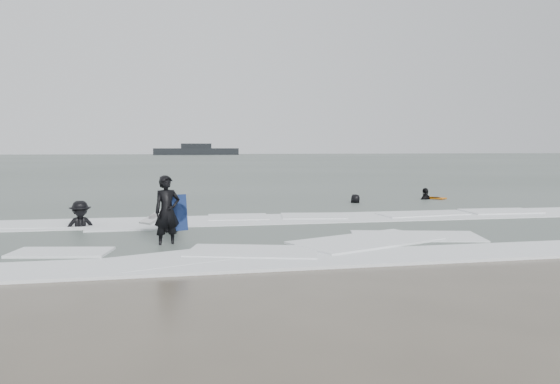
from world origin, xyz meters
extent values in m
plane|color=brown|center=(0.00, 0.00, 0.00)|extent=(320.00, 320.00, 0.00)
plane|color=#47544C|center=(0.00, 80.00, 0.06)|extent=(320.00, 320.00, 0.00)
imported|color=black|center=(-3.57, 1.77, 0.00)|extent=(0.80, 0.67, 1.87)
imported|color=black|center=(-3.51, 3.97, 0.00)|extent=(0.88, 0.77, 1.55)
imported|color=black|center=(-6.29, 5.21, 0.00)|extent=(1.26, 0.90, 1.76)
imported|color=black|center=(8.39, 11.79, 0.00)|extent=(1.11, 0.85, 1.75)
imported|color=black|center=(4.55, 10.84, 0.00)|extent=(0.89, 0.92, 1.59)
cube|color=white|center=(0.00, -0.60, 0.03)|extent=(30.03, 2.32, 0.07)
cube|color=white|center=(0.00, 6.00, 0.04)|extent=(30.00, 2.60, 0.09)
cube|color=black|center=(2.05, 145.27, 1.00)|extent=(23.92, 4.27, 1.88)
cube|color=black|center=(2.05, 145.27, 2.62)|extent=(8.54, 2.56, 1.37)
camera|label=1|loc=(-3.29, -12.47, 2.60)|focal=35.00mm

